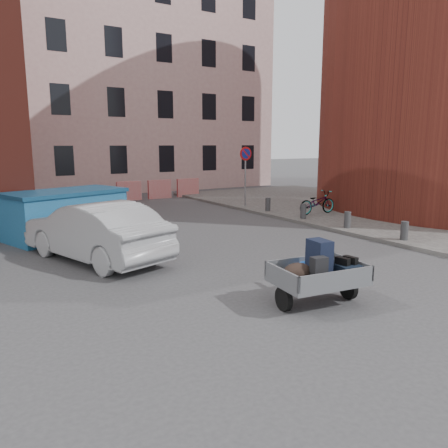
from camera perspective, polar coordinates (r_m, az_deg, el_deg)
ground at (r=8.92m, az=5.34°, el=-8.64°), size 120.00×120.00×0.00m
sidewalk at (r=18.73m, az=22.76°, el=0.88°), size 9.00×24.00×0.12m
building_pink at (r=31.06m, az=-10.90°, el=17.85°), size 16.00×8.00×14.00m
no_parking_sign at (r=19.66m, az=2.84°, el=7.83°), size 0.60×0.09×2.65m
bollards at (r=15.22m, az=15.82°, el=0.55°), size 0.22×9.02×0.55m
barriers at (r=23.74m, az=-8.40°, el=4.52°), size 4.70×0.18×1.00m
trailer at (r=8.13m, az=12.13°, el=-6.24°), size 1.72×1.89×1.20m
dumpster at (r=14.55m, az=-19.93°, el=1.28°), size 3.94×2.87×1.48m
silver_car at (r=11.44m, az=-16.48°, el=-0.91°), size 2.87×4.76×1.48m
bicycle at (r=17.93m, az=12.07°, el=2.77°), size 1.78×0.67×0.92m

